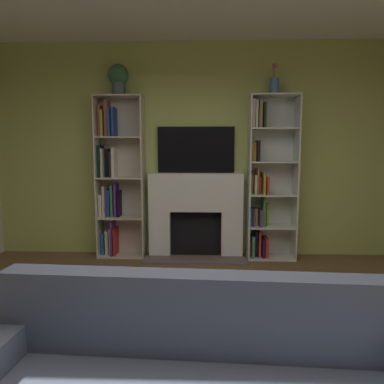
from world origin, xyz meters
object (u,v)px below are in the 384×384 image
(fireplace, at_px, (196,212))
(vase_with_flowers, at_px, (274,84))
(coffee_table, at_px, (198,318))
(potted_plant, at_px, (118,77))
(bookshelf_left, at_px, (116,178))
(tv, at_px, (196,150))
(bookshelf_right, at_px, (266,182))

(fireplace, height_order, vase_with_flowers, vase_with_flowers)
(fireplace, xyz_separation_m, coffee_table, (0.08, -2.61, -0.22))
(fireplace, relative_size, coffee_table, 1.66)
(fireplace, relative_size, potted_plant, 3.38)
(bookshelf_left, height_order, vase_with_flowers, vase_with_flowers)
(tv, relative_size, coffee_table, 1.26)
(fireplace, height_order, tv, tv)
(vase_with_flowers, bearing_deg, bookshelf_right, 160.37)
(tv, height_order, bookshelf_right, bookshelf_right)
(bookshelf_right, bearing_deg, fireplace, 179.50)
(fireplace, height_order, potted_plant, potted_plant)
(tv, relative_size, bookshelf_left, 0.48)
(tv, distance_m, coffee_table, 2.90)
(coffee_table, bearing_deg, bookshelf_left, 113.97)
(tv, relative_size, bookshelf_right, 0.48)
(tv, height_order, coffee_table, tv)
(bookshelf_right, distance_m, vase_with_flowers, 1.27)
(potted_plant, xyz_separation_m, coffee_table, (1.09, -2.58, -2.00))
(fireplace, bearing_deg, coffee_table, -88.29)
(bookshelf_left, bearing_deg, vase_with_flowers, -1.12)
(bookshelf_right, xyz_separation_m, potted_plant, (-1.94, -0.02, 1.36))
(bookshelf_left, xyz_separation_m, coffee_table, (1.16, -2.61, -0.68))
(bookshelf_left, height_order, potted_plant, potted_plant)
(fireplace, xyz_separation_m, bookshelf_right, (0.93, -0.01, 0.41))
(potted_plant, bearing_deg, tv, 6.79)
(bookshelf_right, distance_m, potted_plant, 2.37)
(fireplace, distance_m, coffee_table, 2.62)
(bookshelf_right, xyz_separation_m, coffee_table, (-0.86, -2.60, -0.63))
(bookshelf_left, bearing_deg, tv, 4.24)
(tv, bearing_deg, coffee_table, -88.35)
(potted_plant, distance_m, coffee_table, 3.44)
(potted_plant, bearing_deg, coffee_table, -67.14)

